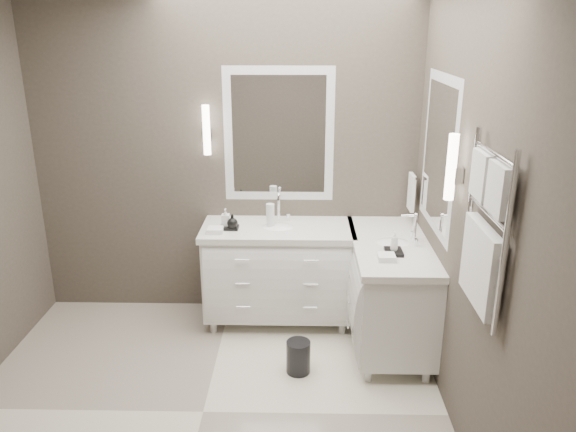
{
  "coord_description": "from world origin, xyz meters",
  "views": [
    {
      "loc": [
        0.62,
        -3.05,
        2.4
      ],
      "look_at": [
        0.54,
        0.7,
        1.12
      ],
      "focal_mm": 35.0,
      "sensor_mm": 36.0,
      "label": 1
    }
  ],
  "objects_px": {
    "vanity_back": "(278,268)",
    "waste_bin": "(298,357)",
    "towel_ladder": "(484,237)",
    "vanity_right": "(390,286)"
  },
  "relations": [
    {
      "from": "vanity_back",
      "to": "waste_bin",
      "type": "bearing_deg",
      "value": -77.24
    },
    {
      "from": "vanity_back",
      "to": "towel_ladder",
      "type": "relative_size",
      "value": 1.38
    },
    {
      "from": "vanity_back",
      "to": "vanity_right",
      "type": "relative_size",
      "value": 1.0
    },
    {
      "from": "waste_bin",
      "to": "vanity_right",
      "type": "bearing_deg",
      "value": 31.7
    },
    {
      "from": "vanity_back",
      "to": "waste_bin",
      "type": "height_order",
      "value": "vanity_back"
    },
    {
      "from": "vanity_back",
      "to": "vanity_right",
      "type": "bearing_deg",
      "value": -20.38
    },
    {
      "from": "vanity_back",
      "to": "waste_bin",
      "type": "distance_m",
      "value": 0.86
    },
    {
      "from": "vanity_right",
      "to": "vanity_back",
      "type": "bearing_deg",
      "value": 159.62
    },
    {
      "from": "vanity_back",
      "to": "vanity_right",
      "type": "distance_m",
      "value": 0.93
    },
    {
      "from": "vanity_right",
      "to": "towel_ladder",
      "type": "height_order",
      "value": "towel_ladder"
    }
  ]
}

